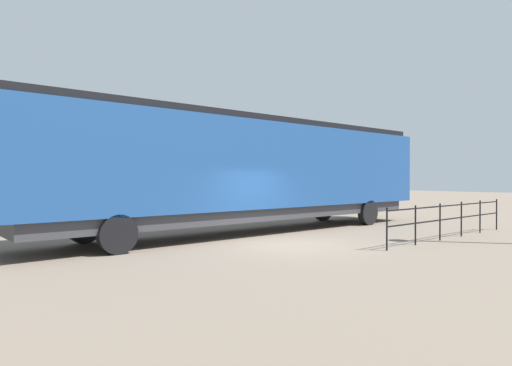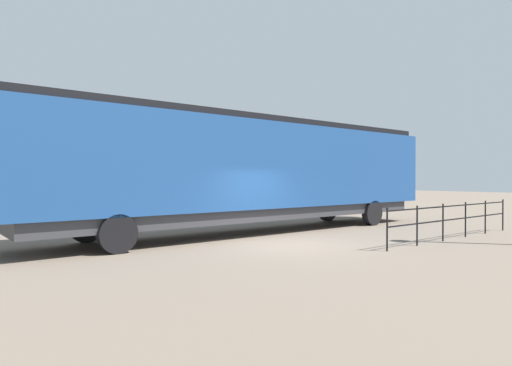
% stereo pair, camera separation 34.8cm
% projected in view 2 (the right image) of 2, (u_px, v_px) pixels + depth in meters
% --- Properties ---
extents(ground_plane, '(120.00, 120.00, 0.00)m').
position_uv_depth(ground_plane, '(289.00, 245.00, 13.57)').
color(ground_plane, '#756656').
extents(locomotive, '(2.93, 18.09, 4.36)m').
position_uv_depth(locomotive, '(263.00, 169.00, 17.02)').
color(locomotive, navy).
rests_on(locomotive, ground_plane).
extents(platform_fence, '(0.05, 7.92, 1.24)m').
position_uv_depth(platform_fence, '(455.00, 216.00, 14.91)').
color(platform_fence, black).
rests_on(platform_fence, ground_plane).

